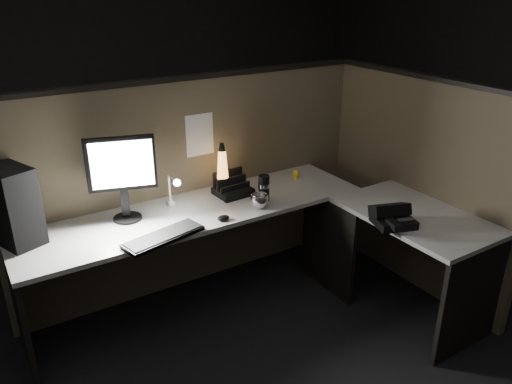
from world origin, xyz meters
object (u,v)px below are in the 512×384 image
keyboard (164,237)px  lava_lamp (223,173)px  monitor (122,170)px  desk_phone (392,217)px  pc_tower (6,203)px

keyboard → lava_lamp: size_ratio=1.31×
monitor → desk_phone: monitor is taller
pc_tower → monitor: (0.64, -0.09, 0.09)m
monitor → lava_lamp: bearing=19.4°
monitor → lava_lamp: (0.70, 0.03, -0.17)m
pc_tower → desk_phone: size_ratio=1.59×
pc_tower → keyboard: 0.89m
lava_lamp → desk_phone: 1.16m
pc_tower → lava_lamp: 1.34m
monitor → desk_phone: bearing=-18.0°
keyboard → lava_lamp: (0.61, 0.40, 0.14)m
monitor → lava_lamp: 0.72m
keyboard → monitor: bearing=90.9°
pc_tower → monitor: bearing=-29.2°
keyboard → lava_lamp: lava_lamp is taller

